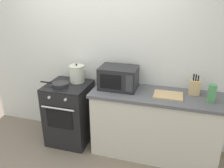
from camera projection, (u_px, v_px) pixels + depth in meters
name	position (u px, v px, depth m)	size (l,w,h in m)	color
back_wall	(118.00, 59.00, 3.23)	(4.40, 0.10, 2.50)	silver
lower_cabinet_right	(154.00, 126.00, 3.07)	(1.64, 0.56, 0.88)	beige
countertop_right	(156.00, 95.00, 2.90)	(1.70, 0.60, 0.04)	#59595E
stove	(70.00, 113.00, 3.37)	(0.60, 0.64, 0.92)	black
stock_pot	(77.00, 74.00, 3.25)	(0.30, 0.22, 0.28)	beige
frying_pan	(60.00, 84.00, 3.13)	(0.43, 0.23, 0.05)	#28282B
microwave	(119.00, 78.00, 3.02)	(0.50, 0.37, 0.30)	#232326
cutting_board	(168.00, 95.00, 2.83)	(0.36, 0.26, 0.02)	tan
knife_block	(195.00, 87.00, 2.84)	(0.13, 0.10, 0.27)	tan
pasta_box	(212.00, 93.00, 2.64)	(0.08, 0.08, 0.22)	#4C9356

